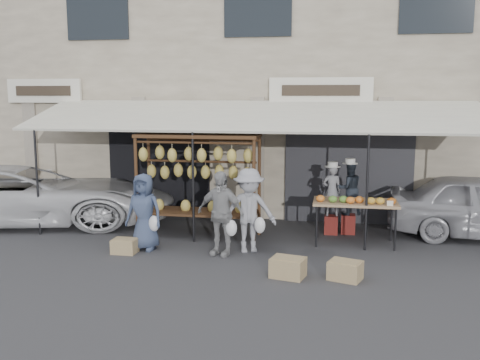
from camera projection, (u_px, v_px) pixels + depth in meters
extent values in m
plane|color=#2D2D30|center=(230.00, 261.00, 9.91)|extent=(90.00, 90.00, 0.00)
cube|color=beige|center=(272.00, 79.00, 15.69)|extent=(24.00, 6.00, 7.00)
cube|color=#232328|center=(348.00, 171.00, 12.71)|extent=(3.00, 0.10, 2.50)
cube|color=black|center=(159.00, 167.00, 13.51)|extent=(2.60, 0.10, 2.50)
cube|color=silver|center=(321.00, 90.00, 12.47)|extent=(2.40, 0.10, 0.60)
cube|color=silver|center=(44.00, 91.00, 13.66)|extent=(2.00, 0.10, 0.60)
cube|color=silver|center=(250.00, 115.00, 11.74)|extent=(10.00, 2.34, 0.63)
cylinder|color=black|center=(37.00, 183.00, 11.62)|extent=(0.05, 0.05, 2.30)
cylinder|color=black|center=(193.00, 188.00, 11.02)|extent=(0.05, 0.05, 2.30)
cylinder|color=black|center=(367.00, 193.00, 10.43)|extent=(0.05, 0.05, 2.30)
cylinder|color=#4A2E19|center=(137.00, 188.00, 11.25)|extent=(0.07, 0.07, 2.20)
cylinder|color=#4A2E19|center=(254.00, 192.00, 10.83)|extent=(0.07, 0.07, 2.20)
cylinder|color=#4A2E19|center=(149.00, 182.00, 12.03)|extent=(0.07, 0.07, 2.20)
cylinder|color=#4A2E19|center=(259.00, 185.00, 11.61)|extent=(0.07, 0.07, 2.20)
cube|color=#4A2E19|center=(198.00, 135.00, 11.26)|extent=(2.60, 0.90, 0.07)
cylinder|color=#4A2E19|center=(194.00, 143.00, 10.93)|extent=(2.50, 0.05, 0.05)
cylinder|color=#4A2E19|center=(202.00, 140.00, 11.62)|extent=(2.50, 0.05, 0.05)
cylinder|color=#4A2E19|center=(199.00, 161.00, 11.34)|extent=(2.50, 0.05, 0.05)
cube|color=#4A2E19|center=(199.00, 212.00, 11.52)|extent=(2.50, 0.80, 0.05)
ellipsoid|color=#D2BA59|center=(143.00, 154.00, 11.16)|extent=(0.20, 0.18, 0.30)
ellipsoid|color=#D2BA59|center=(160.00, 152.00, 11.25)|extent=(0.20, 0.18, 0.30)
ellipsoid|color=#D2BA59|center=(172.00, 155.00, 11.06)|extent=(0.20, 0.18, 0.30)
ellipsoid|color=#D2BA59|center=(189.00, 154.00, 11.15)|extent=(0.20, 0.18, 0.30)
ellipsoid|color=#D2BA59|center=(202.00, 155.00, 10.95)|extent=(0.20, 0.18, 0.30)
ellipsoid|color=#D2BA59|center=(218.00, 153.00, 11.04)|extent=(0.20, 0.18, 0.30)
ellipsoid|color=#D2BA59|center=(232.00, 156.00, 10.84)|extent=(0.20, 0.18, 0.30)
ellipsoid|color=#D2BA59|center=(248.00, 156.00, 10.93)|extent=(0.20, 0.18, 0.30)
ellipsoid|color=#D2BA59|center=(152.00, 171.00, 11.56)|extent=(0.20, 0.18, 0.30)
ellipsoid|color=#D2BA59|center=(165.00, 172.00, 11.51)|extent=(0.20, 0.18, 0.30)
ellipsoid|color=#D2BA59|center=(178.00, 170.00, 11.45)|extent=(0.20, 0.18, 0.30)
ellipsoid|color=#D2BA59|center=(192.00, 172.00, 11.40)|extent=(0.20, 0.18, 0.30)
ellipsoid|color=#D2BA59|center=(206.00, 172.00, 11.35)|extent=(0.20, 0.18, 0.30)
ellipsoid|color=#D2BA59|center=(219.00, 172.00, 11.30)|extent=(0.20, 0.18, 0.30)
ellipsoid|color=#D2BA59|center=(233.00, 173.00, 11.25)|extent=(0.20, 0.18, 0.30)
ellipsoid|color=#D2BA59|center=(247.00, 174.00, 11.20)|extent=(0.20, 0.18, 0.30)
cube|color=tan|center=(355.00, 202.00, 10.91)|extent=(1.70, 0.90, 0.05)
cylinder|color=black|center=(316.00, 227.00, 10.75)|extent=(0.04, 0.04, 0.85)
cylinder|color=black|center=(395.00, 230.00, 10.49)|extent=(0.04, 0.04, 0.85)
cylinder|color=black|center=(317.00, 218.00, 11.47)|extent=(0.04, 0.04, 0.85)
cylinder|color=black|center=(391.00, 221.00, 11.21)|extent=(0.04, 0.04, 0.85)
ellipsoid|color=orange|center=(320.00, 198.00, 10.84)|extent=(0.18, 0.14, 0.14)
ellipsoid|color=#598C33|center=(333.00, 199.00, 10.77)|extent=(0.18, 0.14, 0.14)
ellipsoid|color=#598C33|center=(343.00, 199.00, 10.75)|extent=(0.18, 0.14, 0.14)
ellipsoid|color=orange|center=(350.00, 200.00, 10.65)|extent=(0.18, 0.14, 0.14)
ellipsoid|color=orange|center=(359.00, 200.00, 10.70)|extent=(0.18, 0.14, 0.14)
ellipsoid|color=gold|center=(371.00, 201.00, 10.60)|extent=(0.18, 0.14, 0.14)
ellipsoid|color=gold|center=(380.00, 201.00, 10.58)|extent=(0.18, 0.14, 0.14)
ellipsoid|color=#B25919|center=(392.00, 201.00, 10.55)|extent=(0.18, 0.14, 0.14)
imported|color=gray|center=(332.00, 191.00, 11.70)|extent=(0.45, 0.33, 1.12)
imported|color=#212831|center=(349.00, 188.00, 11.73)|extent=(0.68, 0.60, 1.17)
imported|color=#3A4764|center=(144.00, 212.00, 10.55)|extent=(0.79, 0.56, 1.53)
imported|color=#959595|center=(220.00, 213.00, 10.18)|extent=(1.03, 0.62, 1.63)
imported|color=#96969E|center=(249.00, 211.00, 10.38)|extent=(1.20, 0.90, 1.65)
cube|color=maroon|center=(331.00, 225.00, 11.82)|extent=(0.32, 0.32, 0.41)
cube|color=maroon|center=(348.00, 224.00, 11.86)|extent=(0.34, 0.34, 0.43)
cube|color=tan|center=(288.00, 267.00, 9.02)|extent=(0.63, 0.54, 0.33)
cube|color=tan|center=(345.00, 270.00, 8.89)|extent=(0.62, 0.55, 0.31)
cube|color=tan|center=(125.00, 246.00, 10.39)|extent=(0.47, 0.36, 0.28)
imported|color=silver|center=(14.00, 181.00, 12.60)|extent=(5.42, 3.44, 2.09)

